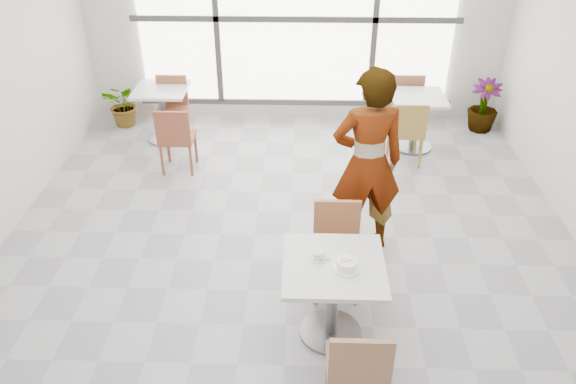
{
  "coord_description": "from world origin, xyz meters",
  "views": [
    {
      "loc": [
        0.11,
        -4.35,
        3.51
      ],
      "look_at": [
        0.0,
        -0.3,
        1.0
      ],
      "focal_mm": 34.7,
      "sensor_mm": 36.0,
      "label": 1
    }
  ],
  "objects_px": {
    "main_table": "(333,286)",
    "bg_chair_left_far": "(172,104)",
    "chair_near": "(358,367)",
    "person": "(367,163)",
    "chair_far": "(337,242)",
    "plant_right": "(484,106)",
    "bg_chair_right_near": "(408,129)",
    "bg_chair_right_far": "(409,104)",
    "coffee_cup": "(318,256)",
    "plant_left": "(125,104)",
    "bg_table_right": "(416,115)",
    "oatmeal_bowl": "(347,264)",
    "bg_table_left": "(163,107)",
    "bg_chair_left_near": "(176,136)"
  },
  "relations": [
    {
      "from": "chair_near",
      "to": "oatmeal_bowl",
      "type": "distance_m",
      "value": 0.8
    },
    {
      "from": "main_table",
      "to": "coffee_cup",
      "type": "distance_m",
      "value": 0.29
    },
    {
      "from": "chair_near",
      "to": "person",
      "type": "xyz_separation_m",
      "value": [
        0.22,
        2.06,
        0.45
      ]
    },
    {
      "from": "coffee_cup",
      "to": "bg_chair_left_far",
      "type": "relative_size",
      "value": 0.18
    },
    {
      "from": "coffee_cup",
      "to": "bg_chair_left_far",
      "type": "height_order",
      "value": "bg_chair_left_far"
    },
    {
      "from": "main_table",
      "to": "bg_chair_left_far",
      "type": "distance_m",
      "value": 4.27
    },
    {
      "from": "chair_near",
      "to": "oatmeal_bowl",
      "type": "bearing_deg",
      "value": -86.59
    },
    {
      "from": "main_table",
      "to": "chair_far",
      "type": "relative_size",
      "value": 0.92
    },
    {
      "from": "chair_far",
      "to": "person",
      "type": "height_order",
      "value": "person"
    },
    {
      "from": "oatmeal_bowl",
      "to": "bg_chair_right_near",
      "type": "height_order",
      "value": "bg_chair_right_near"
    },
    {
      "from": "bg_chair_right_near",
      "to": "bg_chair_right_far",
      "type": "xyz_separation_m",
      "value": [
        0.14,
        0.82,
        0.0
      ]
    },
    {
      "from": "bg_table_right",
      "to": "plant_left",
      "type": "bearing_deg",
      "value": 171.42
    },
    {
      "from": "oatmeal_bowl",
      "to": "person",
      "type": "xyz_separation_m",
      "value": [
        0.27,
        1.32,
        0.16
      ]
    },
    {
      "from": "plant_right",
      "to": "plant_left",
      "type": "bearing_deg",
      "value": 179.66
    },
    {
      "from": "coffee_cup",
      "to": "bg_chair_left_far",
      "type": "xyz_separation_m",
      "value": [
        -1.95,
        3.67,
        -0.28
      ]
    },
    {
      "from": "chair_near",
      "to": "oatmeal_bowl",
      "type": "relative_size",
      "value": 4.14
    },
    {
      "from": "plant_left",
      "to": "plant_right",
      "type": "relative_size",
      "value": 0.85
    },
    {
      "from": "main_table",
      "to": "chair_near",
      "type": "bearing_deg",
      "value": -80.1
    },
    {
      "from": "coffee_cup",
      "to": "chair_far",
      "type": "bearing_deg",
      "value": 71.86
    },
    {
      "from": "coffee_cup",
      "to": "oatmeal_bowl",
      "type": "bearing_deg",
      "value": -28.26
    },
    {
      "from": "bg_table_right",
      "to": "bg_chair_right_far",
      "type": "relative_size",
      "value": 0.86
    },
    {
      "from": "bg_chair_right_far",
      "to": "person",
      "type": "bearing_deg",
      "value": -108.22
    },
    {
      "from": "main_table",
      "to": "chair_near",
      "type": "distance_m",
      "value": 0.81
    },
    {
      "from": "person",
      "to": "bg_chair_left_near",
      "type": "distance_m",
      "value": 2.66
    },
    {
      "from": "person",
      "to": "plant_right",
      "type": "distance_m",
      "value": 3.47
    },
    {
      "from": "bg_table_right",
      "to": "bg_chair_right_near",
      "type": "bearing_deg",
      "value": -111.63
    },
    {
      "from": "chair_far",
      "to": "plant_left",
      "type": "height_order",
      "value": "chair_far"
    },
    {
      "from": "chair_far",
      "to": "plant_right",
      "type": "distance_m",
      "value": 4.13
    },
    {
      "from": "plant_left",
      "to": "main_table",
      "type": "bearing_deg",
      "value": -55.15
    },
    {
      "from": "bg_table_right",
      "to": "plant_right",
      "type": "bearing_deg",
      "value": 28.92
    },
    {
      "from": "chair_far",
      "to": "coffee_cup",
      "type": "height_order",
      "value": "chair_far"
    },
    {
      "from": "person",
      "to": "bg_chair_left_far",
      "type": "relative_size",
      "value": 2.19
    },
    {
      "from": "bg_chair_left_near",
      "to": "bg_chair_left_far",
      "type": "relative_size",
      "value": 1.0
    },
    {
      "from": "plant_left",
      "to": "plant_right",
      "type": "height_order",
      "value": "plant_right"
    },
    {
      "from": "main_table",
      "to": "bg_table_right",
      "type": "relative_size",
      "value": 1.07
    },
    {
      "from": "bg_table_left",
      "to": "coffee_cup",
      "type": "bearing_deg",
      "value": -60.15
    },
    {
      "from": "bg_chair_right_far",
      "to": "chair_near",
      "type": "bearing_deg",
      "value": -102.98
    },
    {
      "from": "chair_far",
      "to": "bg_chair_left_far",
      "type": "height_order",
      "value": "same"
    },
    {
      "from": "bg_chair_left_near",
      "to": "bg_chair_left_far",
      "type": "distance_m",
      "value": 1.04
    },
    {
      "from": "oatmeal_bowl",
      "to": "bg_table_left",
      "type": "relative_size",
      "value": 0.28
    },
    {
      "from": "chair_near",
      "to": "coffee_cup",
      "type": "distance_m",
      "value": 0.94
    },
    {
      "from": "chair_near",
      "to": "coffee_cup",
      "type": "relative_size",
      "value": 5.47
    },
    {
      "from": "oatmeal_bowl",
      "to": "plant_right",
      "type": "relative_size",
      "value": 0.28
    },
    {
      "from": "plant_left",
      "to": "chair_far",
      "type": "bearing_deg",
      "value": -50.06
    },
    {
      "from": "oatmeal_bowl",
      "to": "coffee_cup",
      "type": "relative_size",
      "value": 1.32
    },
    {
      "from": "bg_table_right",
      "to": "chair_far",
      "type": "bearing_deg",
      "value": -112.63
    },
    {
      "from": "coffee_cup",
      "to": "plant_left",
      "type": "xyz_separation_m",
      "value": [
        -2.73,
        4.04,
        -0.46
      ]
    },
    {
      "from": "coffee_cup",
      "to": "plant_left",
      "type": "distance_m",
      "value": 4.9
    },
    {
      "from": "chair_far",
      "to": "chair_near",
      "type": "bearing_deg",
      "value": -86.85
    },
    {
      "from": "main_table",
      "to": "coffee_cup",
      "type": "relative_size",
      "value": 5.03
    }
  ]
}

